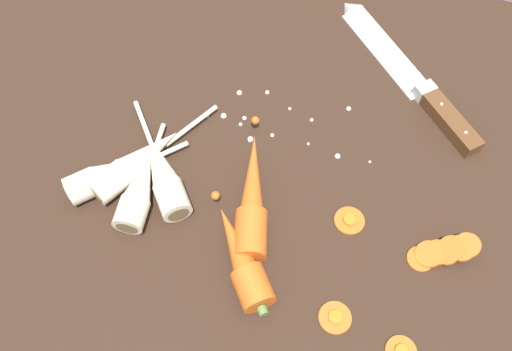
{
  "coord_description": "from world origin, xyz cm",
  "views": [
    {
      "loc": [
        10.36,
        -35.52,
        62.11
      ],
      "look_at": [
        0.0,
        -2.0,
        1.5
      ],
      "focal_mm": 36.27,
      "sensor_mm": 36.0,
      "label": 1
    }
  ],
  "objects_px": {
    "parsnip_mid_right": "(108,175)",
    "parsnip_back": "(163,174)",
    "whole_carrot_second": "(241,259)",
    "carrot_slice_stray_far": "(350,220)",
    "carrot_slice_stack": "(444,252)",
    "carrot_slice_stray_mid": "(335,317)",
    "whole_carrot": "(252,198)",
    "carrot_slice_stray_near": "(401,351)",
    "parsnip_front": "(137,162)",
    "parsnip_mid_left": "(139,191)",
    "chefs_knife": "(402,67)"
  },
  "relations": [
    {
      "from": "whole_carrot",
      "to": "carrot_slice_stray_near",
      "type": "xyz_separation_m",
      "value": [
        0.22,
        -0.13,
        -0.02
      ]
    },
    {
      "from": "carrot_slice_stray_mid",
      "to": "parsnip_front",
      "type": "bearing_deg",
      "value": 158.35
    },
    {
      "from": "parsnip_mid_right",
      "to": "carrot_slice_stray_near",
      "type": "distance_m",
      "value": 0.43
    },
    {
      "from": "parsnip_front",
      "to": "parsnip_back",
      "type": "distance_m",
      "value": 0.04
    },
    {
      "from": "whole_carrot_second",
      "to": "parsnip_mid_left",
      "type": "xyz_separation_m",
      "value": [
        -0.16,
        0.05,
        -0.0
      ]
    },
    {
      "from": "parsnip_back",
      "to": "carrot_slice_stack",
      "type": "height_order",
      "value": "parsnip_back"
    },
    {
      "from": "parsnip_mid_left",
      "to": "carrot_slice_stack",
      "type": "xyz_separation_m",
      "value": [
        0.4,
        0.04,
        -0.01
      ]
    },
    {
      "from": "parsnip_mid_right",
      "to": "carrot_slice_stack",
      "type": "xyz_separation_m",
      "value": [
        0.45,
        0.03,
        -0.01
      ]
    },
    {
      "from": "carrot_slice_stray_near",
      "to": "carrot_slice_stray_mid",
      "type": "bearing_deg",
      "value": 169.24
    },
    {
      "from": "parsnip_mid_right",
      "to": "carrot_slice_stray_mid",
      "type": "height_order",
      "value": "parsnip_mid_right"
    },
    {
      "from": "whole_carrot",
      "to": "parsnip_back",
      "type": "distance_m",
      "value": 0.13
    },
    {
      "from": "whole_carrot",
      "to": "carrot_slice_stray_near",
      "type": "distance_m",
      "value": 0.26
    },
    {
      "from": "whole_carrot_second",
      "to": "parsnip_front",
      "type": "xyz_separation_m",
      "value": [
        -0.18,
        0.09,
        -0.0
      ]
    },
    {
      "from": "whole_carrot_second",
      "to": "carrot_slice_stray_far",
      "type": "height_order",
      "value": "whole_carrot_second"
    },
    {
      "from": "whole_carrot",
      "to": "whole_carrot_second",
      "type": "bearing_deg",
      "value": -81.48
    },
    {
      "from": "whole_carrot_second",
      "to": "carrot_slice_stray_near",
      "type": "xyz_separation_m",
      "value": [
        0.21,
        -0.05,
        -0.02
      ]
    },
    {
      "from": "carrot_slice_stack",
      "to": "carrot_slice_stray_far",
      "type": "bearing_deg",
      "value": 174.75
    },
    {
      "from": "parsnip_mid_left",
      "to": "carrot_slice_stray_far",
      "type": "height_order",
      "value": "parsnip_mid_left"
    },
    {
      "from": "whole_carrot",
      "to": "parsnip_mid_left",
      "type": "relative_size",
      "value": 1.27
    },
    {
      "from": "whole_carrot_second",
      "to": "carrot_slice_stray_far",
      "type": "relative_size",
      "value": 3.52
    },
    {
      "from": "whole_carrot",
      "to": "carrot_slice_stray_far",
      "type": "relative_size",
      "value": 5.44
    },
    {
      "from": "whole_carrot_second",
      "to": "carrot_slice_stray_mid",
      "type": "xyz_separation_m",
      "value": [
        0.13,
        -0.03,
        -0.02
      ]
    },
    {
      "from": "parsnip_mid_left",
      "to": "carrot_slice_stray_far",
      "type": "bearing_deg",
      "value": 9.88
    },
    {
      "from": "carrot_slice_stray_near",
      "to": "chefs_knife",
      "type": "bearing_deg",
      "value": 99.18
    },
    {
      "from": "carrot_slice_stray_near",
      "to": "parsnip_front",
      "type": "bearing_deg",
      "value": 160.54
    },
    {
      "from": "parsnip_mid_right",
      "to": "parsnip_back",
      "type": "height_order",
      "value": "same"
    },
    {
      "from": "whole_carrot_second",
      "to": "parsnip_front",
      "type": "distance_m",
      "value": 0.2
    },
    {
      "from": "chefs_knife",
      "to": "whole_carrot_second",
      "type": "height_order",
      "value": "whole_carrot_second"
    },
    {
      "from": "carrot_slice_stack",
      "to": "carrot_slice_stray_mid",
      "type": "xyz_separation_m",
      "value": [
        -0.11,
        -0.12,
        -0.01
      ]
    },
    {
      "from": "chefs_knife",
      "to": "carrot_slice_stray_mid",
      "type": "distance_m",
      "value": 0.41
    },
    {
      "from": "parsnip_front",
      "to": "carrot_slice_stray_far",
      "type": "xyz_separation_m",
      "value": [
        0.3,
        0.01,
        -0.02
      ]
    },
    {
      "from": "parsnip_front",
      "to": "parsnip_back",
      "type": "bearing_deg",
      "value": -8.46
    },
    {
      "from": "whole_carrot",
      "to": "parsnip_back",
      "type": "height_order",
      "value": "whole_carrot"
    },
    {
      "from": "chefs_knife",
      "to": "whole_carrot",
      "type": "bearing_deg",
      "value": -117.15
    },
    {
      "from": "parsnip_mid_right",
      "to": "carrot_slice_stray_near",
      "type": "bearing_deg",
      "value": -14.42
    },
    {
      "from": "chefs_knife",
      "to": "carrot_slice_stray_far",
      "type": "height_order",
      "value": "chefs_knife"
    },
    {
      "from": "carrot_slice_stray_far",
      "to": "parsnip_mid_right",
      "type": "bearing_deg",
      "value": -173.26
    },
    {
      "from": "whole_carrot_second",
      "to": "carrot_slice_stray_near",
      "type": "height_order",
      "value": "whole_carrot_second"
    },
    {
      "from": "parsnip_front",
      "to": "parsnip_mid_right",
      "type": "xyz_separation_m",
      "value": [
        -0.03,
        -0.03,
        0.0
      ]
    },
    {
      "from": "parsnip_mid_right",
      "to": "parsnip_front",
      "type": "bearing_deg",
      "value": 45.42
    },
    {
      "from": "chefs_knife",
      "to": "parsnip_mid_left",
      "type": "xyz_separation_m",
      "value": [
        -0.3,
        -0.33,
        0.01
      ]
    },
    {
      "from": "parsnip_front",
      "to": "parsnip_mid_left",
      "type": "xyz_separation_m",
      "value": [
        0.02,
        -0.04,
        0.0
      ]
    },
    {
      "from": "carrot_slice_stray_mid",
      "to": "parsnip_mid_left",
      "type": "bearing_deg",
      "value": 163.95
    },
    {
      "from": "parsnip_mid_right",
      "to": "parsnip_back",
      "type": "relative_size",
      "value": 0.83
    },
    {
      "from": "parsnip_mid_left",
      "to": "parsnip_back",
      "type": "bearing_deg",
      "value": 59.25
    },
    {
      "from": "whole_carrot_second",
      "to": "carrot_slice_stray_far",
      "type": "distance_m",
      "value": 0.15
    },
    {
      "from": "whole_carrot_second",
      "to": "carrot_slice_stack",
      "type": "bearing_deg",
      "value": 20.24
    },
    {
      "from": "parsnip_back",
      "to": "carrot_slice_stray_far",
      "type": "bearing_deg",
      "value": 3.28
    },
    {
      "from": "parsnip_back",
      "to": "carrot_slice_stray_near",
      "type": "bearing_deg",
      "value": -20.66
    },
    {
      "from": "parsnip_back",
      "to": "carrot_slice_stray_far",
      "type": "height_order",
      "value": "parsnip_back"
    }
  ]
}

